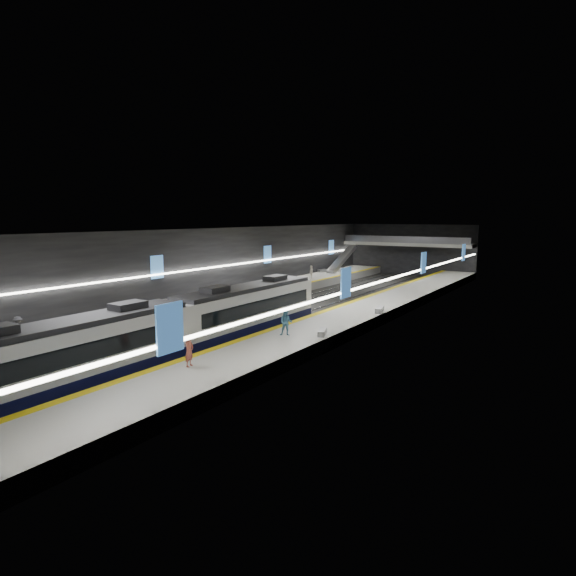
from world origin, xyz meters
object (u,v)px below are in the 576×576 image
Objects in this scene: bench_left_far at (322,271)px; bench_right_near at (322,332)px; passenger_right_b at (286,323)px; passenger_left_b at (18,329)px; escalator at (342,259)px; bench_left_near at (170,301)px; passenger_right_a at (189,351)px; train at (177,326)px; passenger_left_a at (311,273)px; bench_right_far at (380,310)px.

bench_left_far is 1.02× the size of bench_right_near.
passenger_left_b is at bearing -170.21° from passenger_right_b.
escalator reaches higher than bench_left_near.
passenger_right_b is (-2.02, -1.57, 0.72)m from bench_right_near.
escalator is 3.69m from bench_left_far.
passenger_right_a reaches higher than bench_left_near.
bench_left_far is (-12.00, 40.93, -0.99)m from train.
bench_left_near is 16.51m from passenger_right_b.
passenger_left_a is at bearing 106.33° from bench_left_near.
escalator reaches higher than passenger_right_b.
bench_left_near is 18.17m from bench_right_near.
train is 17.48× the size of bench_left_far.
train reaches higher than passenger_right_a.
bench_left_far is at bearing 113.45° from bench_left_near.
escalator reaches higher than passenger_left_b.
escalator is at bearing 163.48° from passenger_left_a.
passenger_left_a reaches higher than passenger_right_b.
passenger_left_b is at bearing -164.43° from bench_right_near.
bench_left_near is at bearing -82.91° from bench_left_far.
passenger_right_a is (15.32, -12.91, 0.64)m from bench_left_near.
train is 15.99× the size of bench_right_far.
passenger_right_a is at bearing -165.35° from passenger_left_b.
passenger_left_a is 1.12× the size of passenger_left_b.
passenger_right_a is at bearing -36.64° from train.
bench_left_near reaches higher than bench_left_far.
passenger_right_a is at bearing -126.50° from bench_right_near.
train is 5.11m from passenger_right_a.
bench_left_far is at bearing 97.15° from bench_right_near.
bench_right_far reaches higher than bench_left_far.
bench_right_far is at bearing 23.97° from passenger_left_a.
passenger_right_a reaches higher than passenger_left_b.
passenger_left_b is at bearing 86.78° from passenger_right_a.
passenger_right_a is (14.09, -46.58, -1.01)m from escalator.
passenger_right_a reaches higher than bench_right_near.
train is 17.86× the size of bench_right_near.
passenger_right_b is (-2.26, -11.35, 0.69)m from bench_right_far.
passenger_right_b is at bearing -136.94° from passenger_left_b.
passenger_right_b is 1.12× the size of passenger_left_b.
escalator is at bearing 109.32° from bench_right_far.
bench_left_near reaches higher than bench_right_far.
train reaches higher than bench_right_far.
bench_left_near is at bearing 137.69° from passenger_right_b.
passenger_left_b is (0.50, -48.76, -1.08)m from escalator.
passenger_right_b is 30.13m from passenger_left_a.
bench_left_near is 1.25× the size of passenger_left_b.
passenger_left_b is (-16.26, -12.51, 0.62)m from bench_right_near.
bench_left_far is 0.93× the size of passenger_left_a.
bench_left_far is 0.97× the size of passenger_right_a.
passenger_right_a is at bearing -111.62° from bench_right_far.
escalator is at bearing 83.54° from passenger_right_b.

